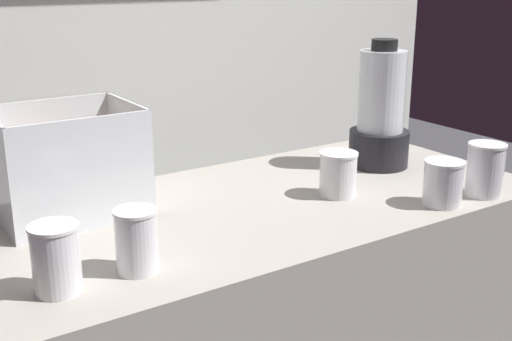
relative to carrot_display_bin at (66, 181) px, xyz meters
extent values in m
cube|color=silver|center=(0.39, 0.60, 0.27)|extent=(2.60, 0.04, 2.50)
cube|color=white|center=(0.01, 0.00, -0.08)|extent=(0.30, 0.25, 0.01)
cube|color=white|center=(0.01, -0.12, 0.04)|extent=(0.30, 0.01, 0.24)
cube|color=white|center=(0.01, 0.12, 0.04)|extent=(0.30, 0.01, 0.24)
cube|color=white|center=(0.16, 0.00, 0.04)|extent=(0.01, 0.25, 0.24)
cone|color=orange|center=(-0.05, 0.02, -0.06)|extent=(0.03, 0.17, 0.03)
cone|color=orange|center=(0.01, -0.01, -0.06)|extent=(0.07, 0.15, 0.02)
cone|color=orange|center=(0.00, -0.01, -0.06)|extent=(0.15, 0.13, 0.03)
cone|color=orange|center=(0.05, 0.02, -0.06)|extent=(0.17, 0.11, 0.03)
cone|color=orange|center=(-0.03, -0.03, -0.03)|extent=(0.14, 0.12, 0.03)
cone|color=orange|center=(-0.03, 0.02, -0.02)|extent=(0.15, 0.09, 0.04)
cone|color=orange|center=(-0.03, 0.01, -0.02)|extent=(0.17, 0.16, 0.04)
cone|color=orange|center=(-0.02, -0.01, -0.02)|extent=(0.07, 0.16, 0.03)
cone|color=orange|center=(-0.02, -0.02, 0.00)|extent=(0.12, 0.13, 0.03)
cone|color=orange|center=(0.05, -0.01, 0.00)|extent=(0.14, 0.11, 0.03)
cone|color=orange|center=(-0.02, -0.01, 0.01)|extent=(0.20, 0.04, 0.03)
cone|color=orange|center=(0.01, 0.00, -0.01)|extent=(0.16, 0.11, 0.02)
cone|color=orange|center=(-0.01, -0.01, 0.04)|extent=(0.17, 0.06, 0.03)
cone|color=orange|center=(0.06, 0.00, 0.02)|extent=(0.16, 0.04, 0.03)
cylinder|color=black|center=(0.85, -0.10, -0.03)|extent=(0.16, 0.16, 0.10)
cylinder|color=silver|center=(0.85, -0.10, 0.13)|extent=(0.13, 0.13, 0.22)
cylinder|color=maroon|center=(0.85, -0.10, 0.04)|extent=(0.11, 0.11, 0.04)
cylinder|color=black|center=(0.85, -0.10, 0.26)|extent=(0.07, 0.07, 0.03)
cylinder|color=white|center=(-0.13, -0.35, -0.02)|extent=(0.08, 0.08, 0.12)
cylinder|color=yellow|center=(-0.13, -0.35, -0.03)|extent=(0.08, 0.08, 0.10)
cylinder|color=white|center=(-0.13, -0.35, 0.04)|extent=(0.08, 0.08, 0.01)
cylinder|color=white|center=(0.01, -0.35, -0.02)|extent=(0.08, 0.08, 0.11)
cylinder|color=orange|center=(0.01, -0.35, -0.03)|extent=(0.07, 0.07, 0.09)
cylinder|color=white|center=(0.01, -0.35, 0.04)|extent=(0.08, 0.08, 0.01)
cylinder|color=white|center=(0.59, -0.24, -0.03)|extent=(0.09, 0.09, 0.10)
cylinder|color=orange|center=(0.59, -0.24, -0.04)|extent=(0.08, 0.08, 0.08)
cylinder|color=white|center=(0.59, -0.24, 0.03)|extent=(0.09, 0.09, 0.01)
cylinder|color=white|center=(0.75, -0.42, -0.03)|extent=(0.09, 0.09, 0.10)
cylinder|color=yellow|center=(0.75, -0.42, -0.05)|extent=(0.08, 0.08, 0.06)
cylinder|color=white|center=(0.75, -0.42, 0.03)|extent=(0.09, 0.09, 0.01)
cylinder|color=white|center=(0.88, -0.43, -0.02)|extent=(0.09, 0.09, 0.12)
cylinder|color=orange|center=(0.88, -0.43, -0.04)|extent=(0.08, 0.08, 0.07)
cylinder|color=white|center=(0.88, -0.43, 0.05)|extent=(0.09, 0.09, 0.01)
camera|label=1|loc=(-0.41, -1.37, 0.45)|focal=45.79mm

